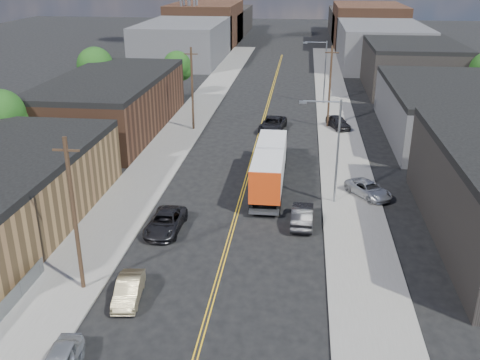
% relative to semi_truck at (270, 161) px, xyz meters
% --- Properties ---
extents(ground, '(260.00, 260.00, 0.00)m').
position_rel_semi_truck_xyz_m(ground, '(-2.28, 31.24, -2.22)').
color(ground, black).
rests_on(ground, ground).
extents(centerline, '(0.32, 120.00, 0.01)m').
position_rel_semi_truck_xyz_m(centerline, '(-2.28, 16.24, -2.22)').
color(centerline, gold).
rests_on(centerline, ground).
extents(sidewalk_left, '(5.00, 140.00, 0.15)m').
position_rel_semi_truck_xyz_m(sidewalk_left, '(-11.78, 16.24, -2.15)').
color(sidewalk_left, slate).
rests_on(sidewalk_left, ground).
extents(sidewalk_right, '(5.00, 140.00, 0.15)m').
position_rel_semi_truck_xyz_m(sidewalk_right, '(7.22, 16.24, -2.15)').
color(sidewalk_right, slate).
rests_on(sidewalk_right, ground).
extents(warehouse_brown, '(12.00, 26.00, 6.60)m').
position_rel_semi_truck_xyz_m(warehouse_brown, '(-20.28, 15.24, 1.08)').
color(warehouse_brown, '#45291B').
rests_on(warehouse_brown, ground).
extents(industrial_right_b, '(14.00, 24.00, 6.10)m').
position_rel_semi_truck_xyz_m(industrial_right_b, '(19.72, 17.24, 0.83)').
color(industrial_right_b, '#393A3C').
rests_on(industrial_right_b, ground).
extents(industrial_right_c, '(14.00, 22.00, 7.60)m').
position_rel_semi_truck_xyz_m(industrial_right_c, '(19.72, 43.24, 1.58)').
color(industrial_right_c, black).
rests_on(industrial_right_c, ground).
extents(skyline_left_a, '(16.00, 30.00, 8.00)m').
position_rel_semi_truck_xyz_m(skyline_left_a, '(-22.28, 66.24, 1.78)').
color(skyline_left_a, '#393A3C').
rests_on(skyline_left_a, ground).
extents(skyline_right_a, '(16.00, 30.00, 8.00)m').
position_rel_semi_truck_xyz_m(skyline_right_a, '(17.72, 66.24, 1.78)').
color(skyline_right_a, '#393A3C').
rests_on(skyline_right_a, ground).
extents(skyline_left_b, '(16.00, 26.00, 10.00)m').
position_rel_semi_truck_xyz_m(skyline_left_b, '(-22.28, 91.24, 2.78)').
color(skyline_left_b, '#45291B').
rests_on(skyline_left_b, ground).
extents(skyline_right_b, '(16.00, 26.00, 10.00)m').
position_rel_semi_truck_xyz_m(skyline_right_b, '(17.72, 91.24, 2.78)').
color(skyline_right_b, '#45291B').
rests_on(skyline_right_b, ground).
extents(skyline_left_c, '(16.00, 40.00, 7.00)m').
position_rel_semi_truck_xyz_m(skyline_left_c, '(-22.28, 111.24, 1.28)').
color(skyline_left_c, black).
rests_on(skyline_left_c, ground).
extents(skyline_right_c, '(16.00, 40.00, 7.00)m').
position_rel_semi_truck_xyz_m(skyline_right_c, '(17.72, 111.24, 1.28)').
color(skyline_right_c, black).
rests_on(skyline_right_c, ground).
extents(streetlight_near, '(3.39, 0.25, 9.00)m').
position_rel_semi_truck_xyz_m(streetlight_near, '(5.31, -3.76, 3.10)').
color(streetlight_near, gray).
rests_on(streetlight_near, ground).
extents(streetlight_far, '(3.39, 0.25, 9.00)m').
position_rel_semi_truck_xyz_m(streetlight_far, '(5.31, 31.24, 3.10)').
color(streetlight_far, gray).
rests_on(streetlight_far, ground).
extents(utility_pole_left_near, '(1.60, 0.26, 10.00)m').
position_rel_semi_truck_xyz_m(utility_pole_left_near, '(-10.48, -18.76, 2.91)').
color(utility_pole_left_near, black).
rests_on(utility_pole_left_near, ground).
extents(utility_pole_left_far, '(1.60, 0.26, 10.00)m').
position_rel_semi_truck_xyz_m(utility_pole_left_far, '(-10.48, 16.24, 2.91)').
color(utility_pole_left_far, black).
rests_on(utility_pole_left_far, ground).
extents(utility_pole_right, '(1.60, 0.26, 10.00)m').
position_rel_semi_truck_xyz_m(utility_pole_right, '(5.92, 19.24, 2.91)').
color(utility_pole_right, black).
rests_on(utility_pole_right, ground).
extents(tree_left_near, '(4.85, 4.76, 7.91)m').
position_rel_semi_truck_xyz_m(tree_left_near, '(-26.22, 1.24, 2.95)').
color(tree_left_near, black).
rests_on(tree_left_near, ground).
extents(tree_left_mid, '(5.10, 5.04, 8.37)m').
position_rel_semi_truck_xyz_m(tree_left_mid, '(-26.22, 26.24, 3.26)').
color(tree_left_mid, black).
rests_on(tree_left_mid, ground).
extents(tree_left_far, '(4.35, 4.20, 6.97)m').
position_rel_semi_truck_xyz_m(tree_left_far, '(-16.22, 33.24, 2.34)').
color(tree_left_far, black).
rests_on(tree_left_far, ground).
extents(semi_truck, '(2.55, 14.92, 3.91)m').
position_rel_semi_truck_xyz_m(semi_truck, '(0.00, 0.00, 0.00)').
color(semi_truck, silver).
rests_on(semi_truck, ground).
extents(car_left_b, '(1.90, 4.21, 1.34)m').
position_rel_semi_truck_xyz_m(car_left_b, '(-7.28, -19.53, -1.56)').
color(car_left_b, '#7F7353').
rests_on(car_left_b, ground).
extents(car_left_c, '(2.55, 5.31, 1.46)m').
position_rel_semi_truck_xyz_m(car_left_c, '(-7.28, -10.45, -1.49)').
color(car_left_c, black).
rests_on(car_left_c, ground).
extents(car_right_oncoming, '(1.78, 4.76, 1.56)m').
position_rel_semi_truck_xyz_m(car_right_oncoming, '(3.04, -8.09, -1.45)').
color(car_right_oncoming, black).
rests_on(car_right_oncoming, ground).
extents(car_right_lot_a, '(4.38, 5.04, 1.29)m').
position_rel_semi_truck_xyz_m(car_right_lot_a, '(8.72, -2.25, -1.43)').
color(car_right_lot_a, '#B6B8BC').
rests_on(car_right_lot_a, sidewalk_right).
extents(car_right_lot_c, '(3.31, 4.76, 1.51)m').
position_rel_semi_truck_xyz_m(car_right_lot_c, '(7.15, 18.56, -1.32)').
color(car_right_lot_c, black).
rests_on(car_right_lot_c, sidewalk_right).
extents(car_ahead_truck, '(3.47, 6.20, 1.64)m').
position_rel_semi_truck_xyz_m(car_ahead_truck, '(-0.78, 17.02, -1.41)').
color(car_ahead_truck, black).
rests_on(car_ahead_truck, ground).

